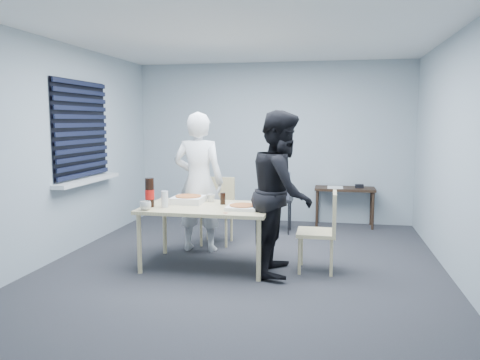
% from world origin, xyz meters
% --- Properties ---
extents(room, '(5.00, 5.00, 5.00)m').
position_xyz_m(room, '(-2.20, 0.40, 1.44)').
color(room, '#2D2C30').
rests_on(room, ground).
extents(dining_table, '(1.43, 0.91, 0.70)m').
position_xyz_m(dining_table, '(-0.41, -0.13, 0.64)').
color(dining_table, beige).
rests_on(dining_table, ground).
extents(chair_far, '(0.42, 0.42, 0.89)m').
position_xyz_m(chair_far, '(-0.54, 0.94, 0.51)').
color(chair_far, beige).
rests_on(chair_far, ground).
extents(chair_right, '(0.42, 0.42, 0.89)m').
position_xyz_m(chair_right, '(0.91, -0.06, 0.51)').
color(chair_right, beige).
rests_on(chair_right, ground).
extents(person_white, '(0.65, 0.42, 1.77)m').
position_xyz_m(person_white, '(-0.69, 0.51, 0.89)').
color(person_white, white).
rests_on(person_white, ground).
extents(person_black, '(0.47, 0.86, 1.77)m').
position_xyz_m(person_black, '(0.45, -0.16, 0.89)').
color(person_black, black).
rests_on(person_black, ground).
extents(side_table, '(0.93, 0.41, 0.62)m').
position_xyz_m(side_table, '(1.18, 2.28, 0.54)').
color(side_table, '#321F16').
rests_on(side_table, ground).
extents(stool, '(0.37, 0.37, 0.51)m').
position_xyz_m(stool, '(0.23, 1.67, 0.40)').
color(stool, black).
rests_on(stool, ground).
extents(backpack, '(0.28, 0.21, 0.39)m').
position_xyz_m(backpack, '(0.23, 1.66, 0.70)').
color(backpack, slate).
rests_on(backpack, stool).
extents(pizza_box_a, '(0.36, 0.36, 0.09)m').
position_xyz_m(pizza_box_a, '(-0.68, 0.03, 0.74)').
color(pizza_box_a, white).
rests_on(pizza_box_a, dining_table).
extents(pizza_box_b, '(0.33, 0.33, 0.05)m').
position_xyz_m(pizza_box_b, '(0.02, -0.21, 0.72)').
color(pizza_box_b, white).
rests_on(pizza_box_b, dining_table).
extents(mug_a, '(0.17, 0.17, 0.10)m').
position_xyz_m(mug_a, '(-1.00, -0.48, 0.75)').
color(mug_a, silver).
rests_on(mug_a, dining_table).
extents(mug_b, '(0.10, 0.10, 0.09)m').
position_xyz_m(mug_b, '(-0.44, 0.17, 0.74)').
color(mug_b, silver).
rests_on(mug_b, dining_table).
extents(cola_glass, '(0.06, 0.06, 0.14)m').
position_xyz_m(cola_glass, '(-0.26, 0.02, 0.77)').
color(cola_glass, black).
rests_on(cola_glass, dining_table).
extents(soda_bottle, '(0.10, 0.10, 0.33)m').
position_xyz_m(soda_bottle, '(-1.03, -0.29, 0.86)').
color(soda_bottle, black).
rests_on(soda_bottle, dining_table).
extents(plastic_cups, '(0.10, 0.10, 0.18)m').
position_xyz_m(plastic_cups, '(-0.85, -0.28, 0.79)').
color(plastic_cups, silver).
rests_on(plastic_cups, dining_table).
extents(rubber_band, '(0.06, 0.06, 0.00)m').
position_xyz_m(rubber_band, '(-0.11, -0.48, 0.70)').
color(rubber_band, red).
rests_on(rubber_band, dining_table).
extents(papers, '(0.33, 0.39, 0.01)m').
position_xyz_m(papers, '(1.03, 2.25, 0.62)').
color(papers, white).
rests_on(papers, side_table).
extents(black_box, '(0.15, 0.13, 0.05)m').
position_xyz_m(black_box, '(1.40, 2.28, 0.65)').
color(black_box, black).
rests_on(black_box, side_table).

